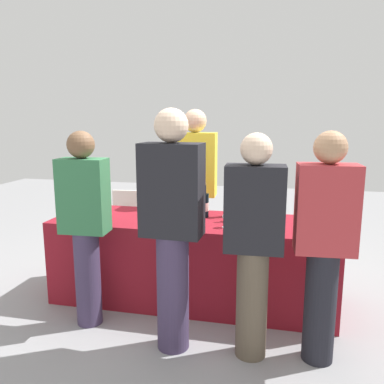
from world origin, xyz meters
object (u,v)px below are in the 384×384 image
(wine_bottle_4, at_px, (227,204))
(guest_0, at_px, (85,222))
(wine_bottle_5, at_px, (243,208))
(wine_glass_4, at_px, (274,220))
(wine_bottle_2, at_px, (186,204))
(menu_board, at_px, (138,222))
(wine_glass_3, at_px, (226,217))
(wine_bottle_1, at_px, (174,202))
(wine_bottle_3, at_px, (205,205))
(ice_bucket, at_px, (100,205))
(wine_glass_2, at_px, (187,212))
(guest_3, at_px, (324,241))
(wine_glass_0, at_px, (95,207))
(guest_2, at_px, (254,241))
(wine_bottle_0, at_px, (165,202))
(wine_bottle_6, at_px, (263,206))
(wine_glass_1, at_px, (166,211))
(server_pouring, at_px, (195,188))
(guest_1, at_px, (172,224))

(wine_bottle_4, relative_size, guest_0, 0.21)
(wine_bottle_5, bearing_deg, wine_glass_4, -45.92)
(wine_bottle_2, relative_size, menu_board, 0.40)
(wine_glass_3, bearing_deg, menu_board, 134.73)
(wine_bottle_1, height_order, wine_bottle_2, wine_bottle_1)
(wine_bottle_3, height_order, ice_bucket, wine_bottle_3)
(wine_glass_2, xyz_separation_m, guest_3, (1.05, -0.56, -0.00))
(wine_glass_0, bearing_deg, guest_0, -71.41)
(wine_bottle_4, relative_size, menu_board, 0.42)
(guest_3, bearing_deg, guest_2, -178.09)
(wine_bottle_3, bearing_deg, wine_glass_2, -111.94)
(wine_glass_0, bearing_deg, wine_bottle_0, 22.80)
(wine_glass_2, relative_size, guest_2, 0.09)
(guest_3, bearing_deg, wine_glass_3, 140.00)
(wine_bottle_2, bearing_deg, guest_3, -36.20)
(guest_0, bearing_deg, ice_bucket, 102.68)
(wine_bottle_4, bearing_deg, wine_bottle_3, -164.11)
(wine_bottle_2, xyz_separation_m, wine_glass_0, (-0.81, -0.20, -0.02))
(wine_glass_4, bearing_deg, wine_bottle_1, 158.32)
(wine_bottle_3, height_order, wine_glass_2, wine_bottle_3)
(guest_3, bearing_deg, wine_bottle_2, 140.09)
(wine_bottle_5, xyz_separation_m, ice_bucket, (-1.33, -0.03, -0.03))
(guest_2, bearing_deg, guest_3, 3.30)
(wine_bottle_6, height_order, wine_glass_3, wine_bottle_6)
(wine_glass_1, relative_size, wine_glass_4, 0.93)
(wine_bottle_6, height_order, server_pouring, server_pouring)
(wine_glass_0, bearing_deg, wine_bottle_2, 13.78)
(guest_2, xyz_separation_m, menu_board, (-1.49, 1.81, -0.44))
(ice_bucket, bearing_deg, guest_2, -28.03)
(guest_3, bearing_deg, wine_glass_1, 149.67)
(wine_bottle_1, height_order, wine_bottle_4, wine_bottle_4)
(wine_bottle_1, relative_size, wine_glass_2, 2.34)
(wine_bottle_2, height_order, guest_1, guest_1)
(wine_bottle_2, distance_m, wine_glass_4, 0.86)
(wine_bottle_6, distance_m, wine_glass_1, 0.86)
(wine_glass_0, xyz_separation_m, wine_glass_2, (0.88, -0.06, 0.01))
(wine_glass_1, xyz_separation_m, guest_1, (0.24, -0.70, 0.09))
(wine_bottle_3, relative_size, guest_3, 0.20)
(ice_bucket, relative_size, guest_2, 0.12)
(wine_bottle_4, distance_m, wine_bottle_5, 0.18)
(wine_glass_1, bearing_deg, wine_glass_0, -179.74)
(ice_bucket, bearing_deg, guest_3, -21.03)
(wine_bottle_6, bearing_deg, wine_bottle_2, -174.63)
(wine_bottle_4, distance_m, guest_3, 1.15)
(wine_glass_3, bearing_deg, guest_2, -65.48)
(wine_glass_3, relative_size, ice_bucket, 0.67)
(guest_1, distance_m, guest_3, 1.01)
(wine_bottle_3, distance_m, wine_glass_1, 0.36)
(wine_glass_0, bearing_deg, ice_bucket, 91.09)
(ice_bucket, bearing_deg, guest_0, -74.54)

